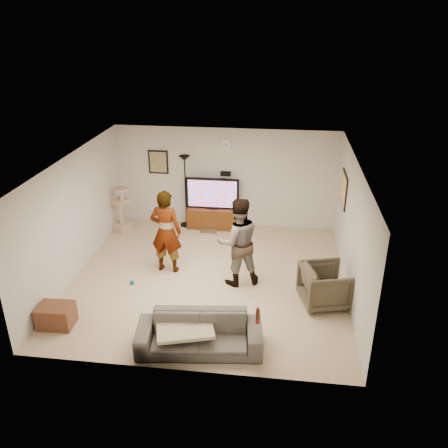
# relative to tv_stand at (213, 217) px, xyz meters

# --- Properties ---
(floor) EXTENTS (5.50, 5.50, 0.02)m
(floor) POSITION_rel_tv_stand_xyz_m (0.30, -2.50, -0.27)
(floor) COLOR #BBA490
(floor) RESTS_ON ground
(ceiling) EXTENTS (5.50, 5.50, 0.02)m
(ceiling) POSITION_rel_tv_stand_xyz_m (0.30, -2.50, 2.25)
(ceiling) COLOR white
(ceiling) RESTS_ON wall_back
(wall_back) EXTENTS (5.50, 0.04, 2.50)m
(wall_back) POSITION_rel_tv_stand_xyz_m (0.30, 0.25, 0.99)
(wall_back) COLOR silver
(wall_back) RESTS_ON floor
(wall_front) EXTENTS (5.50, 0.04, 2.50)m
(wall_front) POSITION_rel_tv_stand_xyz_m (0.30, -5.25, 0.99)
(wall_front) COLOR silver
(wall_front) RESTS_ON floor
(wall_left) EXTENTS (0.04, 5.50, 2.50)m
(wall_left) POSITION_rel_tv_stand_xyz_m (-2.45, -2.50, 0.99)
(wall_left) COLOR silver
(wall_left) RESTS_ON floor
(wall_right) EXTENTS (0.04, 5.50, 2.50)m
(wall_right) POSITION_rel_tv_stand_xyz_m (3.05, -2.50, 0.99)
(wall_right) COLOR silver
(wall_right) RESTS_ON floor
(wall_clock) EXTENTS (0.26, 0.04, 0.26)m
(wall_clock) POSITION_rel_tv_stand_xyz_m (0.30, 0.22, 1.84)
(wall_clock) COLOR silver
(wall_clock) RESTS_ON wall_back
(wall_speaker) EXTENTS (0.25, 0.10, 0.10)m
(wall_speaker) POSITION_rel_tv_stand_xyz_m (0.30, 0.19, 1.12)
(wall_speaker) COLOR black
(wall_speaker) RESTS_ON wall_back
(picture_back) EXTENTS (0.42, 0.03, 0.52)m
(picture_back) POSITION_rel_tv_stand_xyz_m (-1.40, 0.23, 1.34)
(picture_back) COLOR olive
(picture_back) RESTS_ON wall_back
(picture_right) EXTENTS (0.03, 0.78, 0.62)m
(picture_right) POSITION_rel_tv_stand_xyz_m (3.03, -0.90, 1.24)
(picture_right) COLOR #F7C167
(picture_right) RESTS_ON wall_right
(tv_stand) EXTENTS (1.27, 0.45, 0.53)m
(tv_stand) POSITION_rel_tv_stand_xyz_m (0.00, 0.00, 0.00)
(tv_stand) COLOR #4A260D
(tv_stand) RESTS_ON floor
(console_box) EXTENTS (0.40, 0.30, 0.07)m
(console_box) POSITION_rel_tv_stand_xyz_m (-0.05, -0.40, -0.23)
(console_box) COLOR silver
(console_box) RESTS_ON floor
(tv) EXTENTS (1.32, 0.08, 0.78)m
(tv) POSITION_rel_tv_stand_xyz_m (0.00, 0.00, 0.65)
(tv) COLOR black
(tv) RESTS_ON tv_stand
(tv_screen) EXTENTS (1.21, 0.01, 0.69)m
(tv_screen) POSITION_rel_tv_stand_xyz_m (0.00, -0.04, 0.65)
(tv_screen) COLOR #3773E6
(tv_screen) RESTS_ON tv
(floor_lamp) EXTENTS (0.32, 0.32, 1.84)m
(floor_lamp) POSITION_rel_tv_stand_xyz_m (-0.69, 0.03, 0.66)
(floor_lamp) COLOR black
(floor_lamp) RESTS_ON floor
(cat_tree) EXTENTS (0.50, 0.50, 1.17)m
(cat_tree) POSITION_rel_tv_stand_xyz_m (-2.23, -0.51, 0.32)
(cat_tree) COLOR tan
(cat_tree) RESTS_ON floor
(person_left) EXTENTS (0.69, 0.49, 1.79)m
(person_left) POSITION_rel_tv_stand_xyz_m (-0.63, -2.27, 0.63)
(person_left) COLOR gray
(person_left) RESTS_ON floor
(person_right) EXTENTS (1.07, 0.95, 1.82)m
(person_right) POSITION_rel_tv_stand_xyz_m (0.89, -2.58, 0.65)
(person_right) COLOR teal
(person_right) RESTS_ON floor
(sofa) EXTENTS (2.09, 1.01, 0.59)m
(sofa) POSITION_rel_tv_stand_xyz_m (0.49, -4.72, 0.03)
(sofa) COLOR #504B44
(sofa) RESTS_ON floor
(throw_blanket) EXTENTS (1.06, 0.92, 0.06)m
(throw_blanket) POSITION_rel_tv_stand_xyz_m (0.26, -4.72, 0.13)
(throw_blanket) COLOR beige
(throw_blanket) RESTS_ON sofa
(beer_bottle) EXTENTS (0.06, 0.06, 0.25)m
(beer_bottle) POSITION_rel_tv_stand_xyz_m (1.42, -4.72, 0.45)
(beer_bottle) COLOR #3E180A
(beer_bottle) RESTS_ON sofa
(armchair) EXTENTS (1.03, 1.01, 0.77)m
(armchair) POSITION_rel_tv_stand_xyz_m (2.58, -3.14, 0.12)
(armchair) COLOR #453D2E
(armchair) RESTS_ON floor
(side_table) EXTENTS (0.61, 0.47, 0.40)m
(side_table) POSITION_rel_tv_stand_xyz_m (-2.10, -4.42, -0.07)
(side_table) COLOR #532F1C
(side_table) RESTS_ON floor
(toy_ball) EXTENTS (0.09, 0.09, 0.09)m
(toy_ball) POSITION_rel_tv_stand_xyz_m (-1.21, -2.94, -0.22)
(toy_ball) COLOR #026488
(toy_ball) RESTS_ON floor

